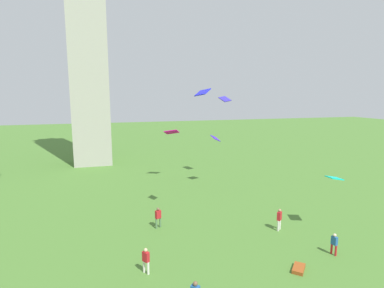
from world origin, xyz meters
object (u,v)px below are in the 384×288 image
kite_flying_1 (334,178)px  person_0 (158,216)px  kite_flying_2 (215,138)px  kite_bundle_0 (299,269)px  person_4 (279,218)px  person_1 (334,243)px  kite_flying_4 (225,99)px  person_2 (146,259)px  kite_flying_5 (172,132)px  kite_flying_0 (203,92)px  monument_obelisk (87,17)px

kite_flying_1 → person_0: bearing=87.8°
kite_flying_2 → kite_bundle_0: kite_flying_2 is taller
person_4 → person_1: bearing=-111.4°
kite_flying_2 → kite_flying_4: kite_flying_4 is taller
person_0 → kite_flying_2: (8.91, 10.10, 4.93)m
person_0 → kite_bundle_0: bearing=-73.7°
person_1 → person_2: bearing=-107.3°
person_4 → kite_flying_1: kite_flying_1 is taller
kite_flying_4 → kite_flying_5: kite_flying_4 is taller
kite_flying_1 → kite_flying_2: 15.47m
kite_flying_2 → kite_flying_5: size_ratio=0.70×
person_2 → kite_flying_4: (12.99, 18.98, 9.65)m
kite_flying_0 → kite_flying_2: size_ratio=1.03×
monument_obelisk → kite_flying_5: bearing=-53.7°
kite_flying_1 → kite_flying_5: bearing=42.8°
kite_flying_0 → kite_flying_5: (0.54, 14.22, -4.93)m
person_0 → kite_bundle_0: (7.52, -8.85, -0.89)m
monument_obelisk → kite_bundle_0: (13.26, -36.65, -22.77)m
kite_flying_2 → kite_flying_4: 5.69m
person_1 → kite_flying_5: bearing=-173.9°
monument_obelisk → person_4: bearing=-63.8°
kite_flying_5 → person_1: bearing=-42.8°
kite_bundle_0 → person_4: bearing=69.9°
person_1 → kite_flying_5: size_ratio=0.74×
person_0 → kite_flying_2: 14.34m
person_1 → kite_bundle_0: 3.77m
person_2 → kite_flying_1: kite_flying_1 is taller
kite_flying_0 → kite_flying_2: bearing=-52.1°
kite_bundle_0 → kite_flying_5: bearing=97.8°
person_1 → kite_bundle_0: bearing=-85.3°
monument_obelisk → kite_flying_1: 41.95m
person_1 → kite_flying_5: 23.55m
person_1 → kite_flying_1: 5.53m
person_2 → kite_flying_0: kite_flying_0 is taller
kite_flying_5 → monument_obelisk: bearing=156.5°
person_1 → person_4: bearing=-172.8°
monument_obelisk → person_1: size_ratio=29.21×
person_4 → kite_flying_5: size_ratio=0.87×
kite_flying_0 → kite_bundle_0: 14.65m
person_0 → kite_bundle_0: size_ratio=1.43×
monument_obelisk → kite_bundle_0: 45.14m
kite_flying_5 → kite_bundle_0: kite_flying_5 is taller
person_4 → kite_flying_4: (1.50, 15.83, 9.56)m
person_2 → person_4: person_4 is taller
person_1 → kite_flying_4: 22.61m
kite_bundle_0 → kite_flying_2: bearing=85.8°
person_1 → person_2: 13.08m
monument_obelisk → person_4: (15.31, -31.07, -21.84)m
person_1 → kite_flying_0: bearing=-147.6°
monument_obelisk → person_4: 40.95m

